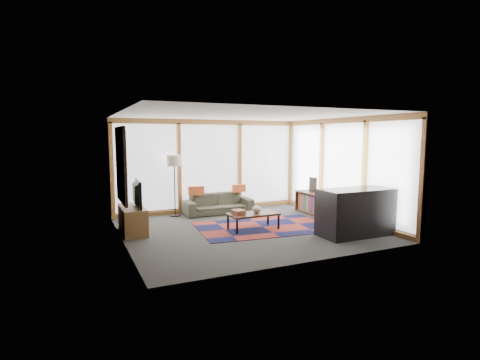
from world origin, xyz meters
name	(u,v)px	position (x,y,z in m)	size (l,w,h in m)	color
ground	(247,229)	(0.00, 0.00, 0.00)	(5.50, 5.50, 0.00)	#2B2B29
room_envelope	(256,161)	(0.49, 0.56, 1.54)	(5.52, 5.02, 2.62)	#3E332C
rug	(263,227)	(0.42, 0.02, 0.01)	(3.04, 1.95, 0.01)	maroon
sofa	(218,204)	(0.03, 1.95, 0.28)	(1.90, 0.74, 0.55)	#333327
pillow_left	(196,191)	(-0.59, 1.98, 0.67)	(0.43, 0.13, 0.24)	#CD5729
pillow_right	(239,188)	(0.69, 1.99, 0.66)	(0.39, 0.12, 0.21)	#CD5729
floor_lamp	(175,186)	(-1.14, 2.11, 0.82)	(0.41, 0.41, 1.64)	black
coffee_table	(253,221)	(0.11, -0.09, 0.19)	(1.14, 0.57, 0.38)	#312110
book_stack	(238,212)	(-0.25, -0.05, 0.43)	(0.23, 0.29, 0.10)	brown
vase	(257,209)	(0.20, -0.10, 0.47)	(0.20, 0.20, 0.17)	beige
bookshelf	(326,207)	(2.43, 0.25, 0.29)	(0.43, 2.35, 0.59)	#312110
bowl_a	(341,197)	(2.46, -0.30, 0.64)	(0.20, 0.20, 0.10)	black
bowl_b	(333,195)	(2.46, 0.04, 0.63)	(0.17, 0.17, 0.09)	black
shelf_picture	(313,185)	(2.53, 1.00, 0.79)	(0.04, 0.31, 0.40)	black
tv_console	(133,220)	(-2.46, 0.74, 0.29)	(0.49, 1.17, 0.59)	brown
television	(133,193)	(-2.42, 0.73, 0.88)	(1.03, 0.14, 0.60)	black
bar_counter	(355,212)	(1.90, -1.45, 0.51)	(1.60, 0.75, 1.01)	black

